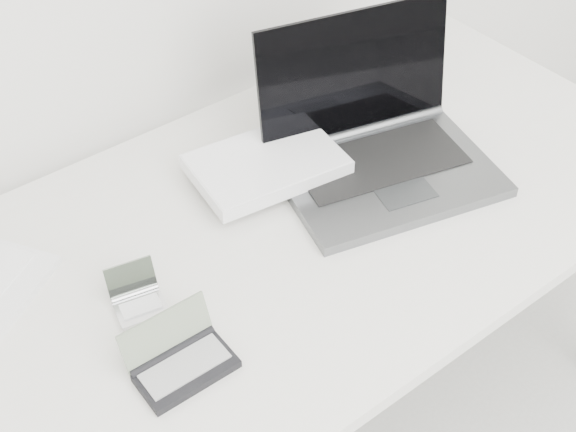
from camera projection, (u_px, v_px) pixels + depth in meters
desk at (288, 239)px, 1.53m from camera, size 1.60×0.80×0.73m
laptop_large at (344, 151)px, 1.58m from camera, size 0.59×0.45×0.28m
pda_silver at (138, 300)px, 1.34m from camera, size 0.10×0.10×0.07m
palmtop_charcoal at (181, 361)px, 1.24m from camera, size 0.15×0.11×0.08m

